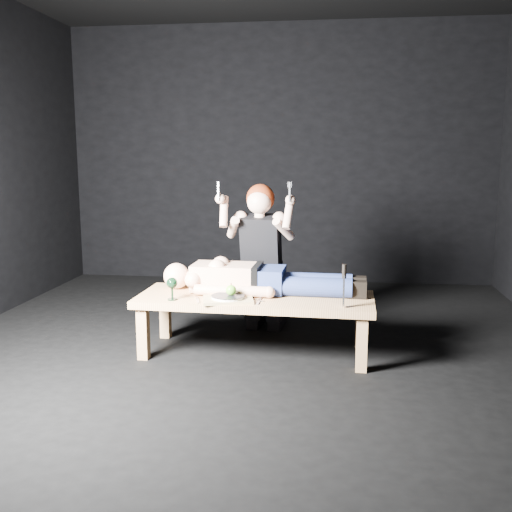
{
  "coord_description": "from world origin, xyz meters",
  "views": [
    {
      "loc": [
        0.63,
        -4.53,
        1.52
      ],
      "look_at": [
        0.06,
        -0.15,
        0.75
      ],
      "focal_mm": 41.47,
      "sensor_mm": 36.0,
      "label": 1
    }
  ],
  "objects_px": {
    "lying_man": "(265,276)",
    "serving_tray": "(228,300)",
    "kneeling_woman": "(263,256)",
    "goblet": "(172,289)",
    "table": "(255,325)",
    "carving_knife": "(344,286)"
  },
  "relations": [
    {
      "from": "kneeling_woman",
      "to": "goblet",
      "type": "bearing_deg",
      "value": -120.99
    },
    {
      "from": "lying_man",
      "to": "kneeling_woman",
      "type": "relative_size",
      "value": 1.35
    },
    {
      "from": "serving_tray",
      "to": "carving_knife",
      "type": "xyz_separation_m",
      "value": [
        0.84,
        -0.08,
        0.14
      ]
    },
    {
      "from": "lying_man",
      "to": "serving_tray",
      "type": "relative_size",
      "value": 4.88
    },
    {
      "from": "kneeling_woman",
      "to": "carving_knife",
      "type": "height_order",
      "value": "kneeling_woman"
    },
    {
      "from": "kneeling_woman",
      "to": "goblet",
      "type": "relative_size",
      "value": 7.76
    },
    {
      "from": "table",
      "to": "goblet",
      "type": "relative_size",
      "value": 10.55
    },
    {
      "from": "kneeling_woman",
      "to": "lying_man",
      "type": "bearing_deg",
      "value": -75.45
    },
    {
      "from": "kneeling_woman",
      "to": "goblet",
      "type": "xyz_separation_m",
      "value": [
        -0.58,
        -0.78,
        -0.12
      ]
    },
    {
      "from": "table",
      "to": "kneeling_woman",
      "type": "xyz_separation_m",
      "value": [
        -0.01,
        0.58,
        0.43
      ]
    },
    {
      "from": "lying_man",
      "to": "goblet",
      "type": "bearing_deg",
      "value": -150.98
    },
    {
      "from": "lying_man",
      "to": "goblet",
      "type": "relative_size",
      "value": 10.47
    },
    {
      "from": "table",
      "to": "goblet",
      "type": "xyz_separation_m",
      "value": [
        -0.59,
        -0.2,
        0.31
      ]
    },
    {
      "from": "goblet",
      "to": "serving_tray",
      "type": "bearing_deg",
      "value": 2.57
    },
    {
      "from": "serving_tray",
      "to": "kneeling_woman",
      "type": "bearing_deg",
      "value": 77.44
    },
    {
      "from": "table",
      "to": "kneeling_woman",
      "type": "height_order",
      "value": "kneeling_woman"
    },
    {
      "from": "serving_tray",
      "to": "carving_knife",
      "type": "relative_size",
      "value": 1.17
    },
    {
      "from": "table",
      "to": "lying_man",
      "type": "bearing_deg",
      "value": 68.59
    },
    {
      "from": "lying_man",
      "to": "kneeling_woman",
      "type": "distance_m",
      "value": 0.45
    },
    {
      "from": "kneeling_woman",
      "to": "carving_knife",
      "type": "distance_m",
      "value": 1.07
    },
    {
      "from": "carving_knife",
      "to": "table",
      "type": "bearing_deg",
      "value": 160.43
    },
    {
      "from": "table",
      "to": "lying_man",
      "type": "relative_size",
      "value": 1.01
    }
  ]
}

